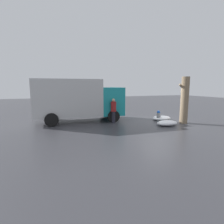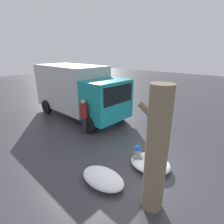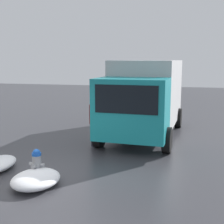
# 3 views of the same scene
# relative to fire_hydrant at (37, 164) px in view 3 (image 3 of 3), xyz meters

# --- Properties ---
(ground_plane) EXTENTS (60.00, 60.00, 0.00)m
(ground_plane) POSITION_rel_fire_hydrant_xyz_m (0.00, -0.00, -0.42)
(ground_plane) COLOR #38383D
(fire_hydrant) EXTENTS (0.35, 0.44, 0.83)m
(fire_hydrant) POSITION_rel_fire_hydrant_xyz_m (0.00, 0.00, 0.00)
(fire_hydrant) COLOR gray
(fire_hydrant) RESTS_ON ground_plane
(delivery_truck) EXTENTS (6.58, 3.05, 3.14)m
(delivery_truck) POSITION_rel_fire_hydrant_xyz_m (5.73, -2.16, 1.28)
(delivery_truck) COLOR teal
(delivery_truck) RESTS_ON ground_plane
(pedestrian) EXTENTS (0.39, 0.39, 1.78)m
(pedestrian) POSITION_rel_fire_hydrant_xyz_m (3.46, -0.58, 0.55)
(pedestrian) COLOR #23232D
(pedestrian) RESTS_ON ground_plane
(snow_pile_by_hydrant) EXTENTS (1.44, 1.19, 0.35)m
(snow_pile_by_hydrant) POSITION_rel_fire_hydrant_xyz_m (-0.45, -0.19, -0.25)
(snow_pile_by_hydrant) COLOR white
(snow_pile_by_hydrant) RESTS_ON ground_plane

